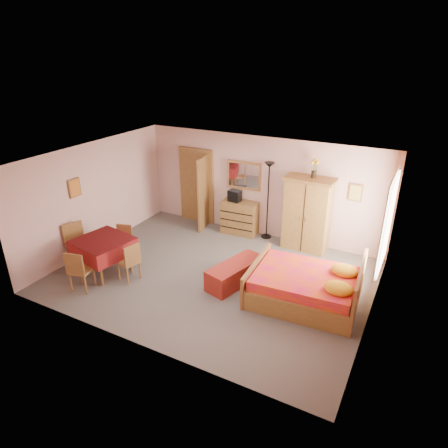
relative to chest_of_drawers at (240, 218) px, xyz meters
The scene contains 23 objects.
floor 2.35m from the chest_of_drawers, 78.36° to the right, with size 6.50×6.50×0.00m, color slate.
ceiling 3.15m from the chest_of_drawers, 78.36° to the right, with size 6.50×6.50×0.00m, color brown.
wall_back 1.00m from the chest_of_drawers, 27.62° to the left, with size 6.50×0.10×2.60m, color beige.
wall_front 4.86m from the chest_of_drawers, 84.42° to the right, with size 6.50×0.10×2.60m, color beige.
wall_left 3.69m from the chest_of_drawers, 140.98° to the right, with size 0.10×5.00×2.60m, color beige.
wall_right 4.43m from the chest_of_drawers, 31.28° to the right, with size 0.10×5.00×2.60m, color beige.
doorway 1.56m from the chest_of_drawers, behind, with size 1.06×0.12×2.15m, color #9E6B35.
window 3.95m from the chest_of_drawers, 16.04° to the right, with size 0.08×1.40×1.95m, color white.
picture_left 4.16m from the chest_of_drawers, 133.96° to the right, with size 0.04×0.32×0.42m, color orange.
picture_back 3.03m from the chest_of_drawers, ahead, with size 0.30×0.04×0.40m, color #D8BF59.
chest_of_drawers is the anchor object (origin of this frame).
wall_mirror 1.12m from the chest_of_drawers, 90.00° to the left, with size 0.94×0.05×0.74m, color white.
stereo 0.61m from the chest_of_drawers, behind, with size 0.31×0.23×0.29m, color black.
floor_lamp 0.93m from the chest_of_drawers, ahead, with size 0.26×0.26×2.02m, color black.
wardrobe 1.87m from the chest_of_drawers, ahead, with size 1.16×0.60×1.82m, color #B0813B.
sunflower_vase 2.46m from the chest_of_drawers, ahead, with size 0.18×0.18×0.44m, color yellow.
bed 3.31m from the chest_of_drawers, 41.68° to the right, with size 2.09×1.64×0.97m, color #DE154B.
bench 2.49m from the chest_of_drawers, 66.13° to the right, with size 0.51×1.38×0.46m, color maroon.
dining_table 3.66m from the chest_of_drawers, 118.44° to the right, with size 1.08×1.08×0.79m, color maroon.
chair_south 4.28m from the chest_of_drawers, 112.89° to the right, with size 0.41×0.41×0.91m, color olive.
chair_north 3.14m from the chest_of_drawers, 124.44° to the right, with size 0.37×0.37×0.82m, color olive.
chair_west 4.09m from the chest_of_drawers, 126.89° to the right, with size 0.45×0.45×1.00m, color #A16536.
chair_east 3.37m from the chest_of_drawers, 108.71° to the right, with size 0.39×0.39×0.86m, color #A77038.
Camera 1 is at (3.72, -6.53, 4.61)m, focal length 32.00 mm.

